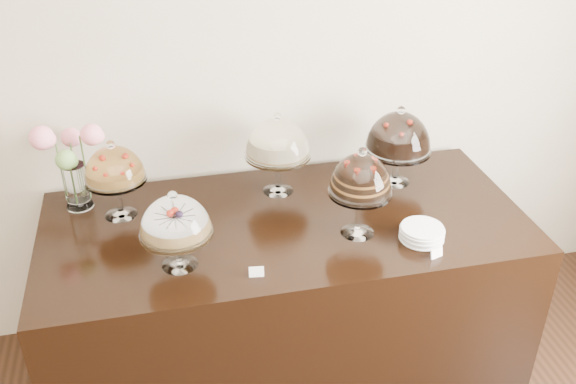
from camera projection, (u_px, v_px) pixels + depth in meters
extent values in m
cube|color=#BEB299|center=(201.00, 59.00, 3.02)|extent=(5.00, 0.04, 3.00)
cube|color=black|center=(286.00, 297.00, 3.15)|extent=(2.20, 1.00, 0.90)
cone|color=white|center=(180.00, 262.00, 2.63)|extent=(0.15, 0.15, 0.02)
cylinder|color=white|center=(178.00, 247.00, 2.59)|extent=(0.03, 0.03, 0.13)
cylinder|color=white|center=(176.00, 233.00, 2.56)|extent=(0.30, 0.30, 0.01)
cylinder|color=tan|center=(176.00, 226.00, 2.54)|extent=(0.25, 0.25, 0.05)
sphere|color=red|center=(191.00, 214.00, 2.55)|extent=(0.02, 0.02, 0.02)
sphere|color=red|center=(161.00, 214.00, 2.55)|extent=(0.02, 0.02, 0.02)
sphere|color=red|center=(172.00, 228.00, 2.47)|extent=(0.02, 0.02, 0.02)
sphere|color=white|center=(172.00, 196.00, 2.47)|extent=(0.04, 0.04, 0.04)
cone|color=white|center=(357.00, 230.00, 2.83)|extent=(0.15, 0.15, 0.02)
cylinder|color=white|center=(359.00, 211.00, 2.78)|extent=(0.03, 0.03, 0.18)
cylinder|color=white|center=(360.00, 192.00, 2.74)|extent=(0.27, 0.27, 0.01)
cylinder|color=black|center=(361.00, 181.00, 2.71)|extent=(0.20, 0.20, 0.10)
sphere|color=red|center=(372.00, 165.00, 2.70)|extent=(0.02, 0.02, 0.02)
sphere|color=red|center=(358.00, 162.00, 2.72)|extent=(0.02, 0.02, 0.02)
sphere|color=red|center=(349.00, 168.00, 2.68)|extent=(0.02, 0.02, 0.02)
sphere|color=red|center=(357.00, 174.00, 2.63)|extent=(0.02, 0.02, 0.02)
sphere|color=red|center=(372.00, 173.00, 2.65)|extent=(0.02, 0.02, 0.02)
sphere|color=white|center=(363.00, 152.00, 2.64)|extent=(0.04, 0.04, 0.04)
cone|color=white|center=(278.00, 188.00, 3.15)|extent=(0.15, 0.15, 0.02)
cylinder|color=white|center=(278.00, 171.00, 3.10)|extent=(0.03, 0.03, 0.17)
cylinder|color=white|center=(278.00, 155.00, 3.05)|extent=(0.32, 0.32, 0.01)
cylinder|color=#F9E9C1|center=(278.00, 146.00, 3.03)|extent=(0.26, 0.26, 0.08)
sphere|color=white|center=(277.00, 117.00, 2.95)|extent=(0.04, 0.04, 0.04)
cone|color=white|center=(395.00, 179.00, 3.23)|extent=(0.15, 0.15, 0.02)
cylinder|color=white|center=(396.00, 164.00, 3.18)|extent=(0.03, 0.03, 0.15)
cylinder|color=white|center=(397.00, 150.00, 3.14)|extent=(0.33, 0.33, 0.01)
cylinder|color=black|center=(398.00, 141.00, 3.12)|extent=(0.26, 0.26, 0.09)
sphere|color=red|center=(411.00, 127.00, 3.12)|extent=(0.02, 0.02, 0.02)
sphere|color=red|center=(385.00, 127.00, 3.12)|extent=(0.02, 0.02, 0.02)
sphere|color=red|center=(402.00, 137.00, 3.03)|extent=(0.02, 0.02, 0.02)
sphere|color=white|center=(401.00, 110.00, 3.03)|extent=(0.04, 0.04, 0.04)
cone|color=white|center=(121.00, 212.00, 2.96)|extent=(0.15, 0.15, 0.02)
cylinder|color=white|center=(118.00, 195.00, 2.91)|extent=(0.03, 0.03, 0.16)
cylinder|color=white|center=(116.00, 179.00, 2.87)|extent=(0.28, 0.28, 0.01)
cylinder|color=#B47E34|center=(115.00, 174.00, 2.86)|extent=(0.23, 0.23, 0.04)
sphere|color=red|center=(128.00, 164.00, 2.87)|extent=(0.02, 0.02, 0.02)
sphere|color=red|center=(117.00, 161.00, 2.90)|extent=(0.02, 0.02, 0.02)
sphere|color=red|center=(103.00, 164.00, 2.87)|extent=(0.02, 0.02, 0.02)
sphere|color=red|center=(100.00, 171.00, 2.81)|extent=(0.02, 0.02, 0.02)
sphere|color=red|center=(111.00, 175.00, 2.79)|extent=(0.02, 0.02, 0.02)
sphere|color=red|center=(125.00, 171.00, 2.81)|extent=(0.02, 0.02, 0.02)
sphere|color=white|center=(110.00, 145.00, 2.78)|extent=(0.04, 0.04, 0.04)
cylinder|color=white|center=(77.00, 186.00, 2.97)|extent=(0.11, 0.11, 0.22)
cylinder|color=#476B2D|center=(85.00, 168.00, 2.94)|extent=(0.01, 0.01, 0.32)
sphere|color=pink|center=(92.00, 135.00, 2.87)|extent=(0.10, 0.10, 0.10)
cylinder|color=#476B2D|center=(75.00, 168.00, 3.00)|extent=(0.01, 0.01, 0.26)
sphere|color=pink|center=(71.00, 137.00, 2.98)|extent=(0.09, 0.09, 0.09)
cylinder|color=#476B2D|center=(61.00, 169.00, 2.91)|extent=(0.01, 0.01, 0.33)
sphere|color=pink|center=(42.00, 138.00, 2.82)|extent=(0.11, 0.11, 0.11)
cylinder|color=#476B2D|center=(73.00, 180.00, 2.91)|extent=(0.01, 0.01, 0.25)
sphere|color=#669347|center=(66.00, 160.00, 2.81)|extent=(0.09, 0.09, 0.09)
cylinder|color=white|center=(421.00, 238.00, 2.79)|extent=(0.19, 0.19, 0.01)
cylinder|color=white|center=(421.00, 236.00, 2.79)|extent=(0.18, 0.18, 0.01)
cylinder|color=white|center=(422.00, 234.00, 2.78)|extent=(0.19, 0.19, 0.01)
cylinder|color=white|center=(422.00, 232.00, 2.78)|extent=(0.18, 0.18, 0.01)
cylinder|color=white|center=(422.00, 230.00, 2.77)|extent=(0.19, 0.19, 0.01)
cylinder|color=white|center=(423.00, 228.00, 2.77)|extent=(0.18, 0.18, 0.01)
cube|color=white|center=(256.00, 272.00, 2.56)|extent=(0.06, 0.02, 0.04)
cube|color=white|center=(437.00, 253.00, 2.67)|extent=(0.06, 0.03, 0.04)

